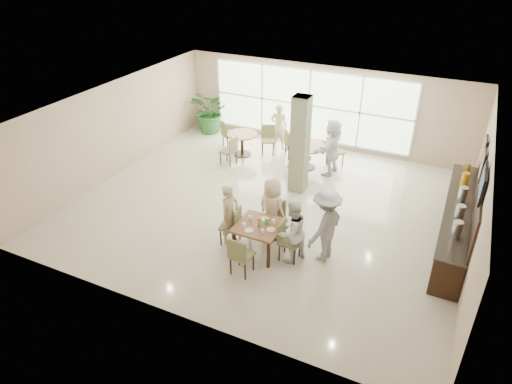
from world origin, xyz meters
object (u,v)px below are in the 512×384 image
at_px(round_table_left, 242,139).
at_px(teen_standing, 325,225).
at_px(adult_b, 332,147).
at_px(teen_left, 230,215).
at_px(adult_standing, 279,126).
at_px(teen_far, 272,208).
at_px(main_table, 259,228).
at_px(round_table_right, 307,150).
at_px(potted_plant, 211,112).
at_px(adult_a, 298,155).
at_px(teen_right, 292,231).
at_px(buffet_counter, 457,220).

xyz_separation_m(round_table_left, teen_standing, (4.20, -4.18, 0.34)).
xyz_separation_m(teen_standing, adult_b, (-1.13, 4.15, -0.02)).
height_order(teen_left, adult_standing, adult_standing).
xyz_separation_m(teen_left, teen_standing, (2.20, 0.38, 0.13)).
distance_m(teen_left, adult_standing, 5.71).
relative_size(teen_left, teen_far, 0.97).
relative_size(round_table_left, teen_far, 0.64).
xyz_separation_m(round_table_left, adult_standing, (0.88, 1.04, 0.23)).
bearing_deg(main_table, round_table_right, 96.51).
bearing_deg(teen_far, potted_plant, -31.09).
distance_m(potted_plant, adult_b, 5.16).
xyz_separation_m(adult_a, adult_standing, (-1.39, 1.87, -0.00)).
bearing_deg(teen_far, adult_a, -64.09).
distance_m(round_table_left, adult_b, 3.08).
relative_size(round_table_right, teen_left, 0.75).
bearing_deg(main_table, adult_b, 86.56).
bearing_deg(round_table_right, adult_b, -2.34).
bearing_deg(adult_standing, round_table_right, 126.52).
height_order(teen_far, teen_right, teen_far).
distance_m(adult_a, adult_b, 1.13).
bearing_deg(teen_left, buffet_counter, -50.95).
bearing_deg(round_table_left, buffet_counter, -17.41).
height_order(buffet_counter, teen_standing, buffet_counter).
bearing_deg(round_table_right, adult_standing, 143.22).
height_order(main_table, teen_far, teen_far).
bearing_deg(teen_far, teen_right, 155.50).
xyz_separation_m(main_table, round_table_left, (-2.79, 4.63, -0.11)).
bearing_deg(adult_a, teen_right, -55.24).
bearing_deg(teen_left, main_table, -82.97).
bearing_deg(teen_right, round_table_right, -139.85).
bearing_deg(teen_left, teen_far, -36.79).
xyz_separation_m(main_table, teen_far, (-0.01, 0.74, 0.12)).
height_order(buffet_counter, teen_far, buffet_counter).
bearing_deg(potted_plant, main_table, -51.37).
xyz_separation_m(teen_left, adult_b, (1.06, 4.53, 0.11)).
height_order(potted_plant, adult_a, potted_plant).
height_order(adult_a, adult_standing, adult_a).
bearing_deg(round_table_left, round_table_right, 0.25).
distance_m(potted_plant, teen_left, 7.02).
bearing_deg(teen_left, adult_b, -0.63).
xyz_separation_m(teen_right, teen_standing, (0.64, 0.39, 0.12)).
height_order(teen_left, teen_far, teen_far).
bearing_deg(teen_right, adult_a, -136.72).
xyz_separation_m(main_table, teen_right, (0.77, 0.06, 0.10)).
bearing_deg(potted_plant, round_table_left, -33.36).
bearing_deg(round_table_left, adult_standing, 49.85).
xyz_separation_m(main_table, adult_a, (-0.52, 3.80, 0.12)).
xyz_separation_m(teen_standing, adult_standing, (-3.32, 5.22, -0.11)).
xyz_separation_m(teen_far, adult_standing, (-1.90, 4.93, 0.00)).
distance_m(round_table_right, buffet_counter, 5.06).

